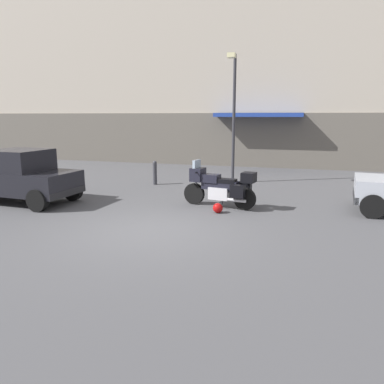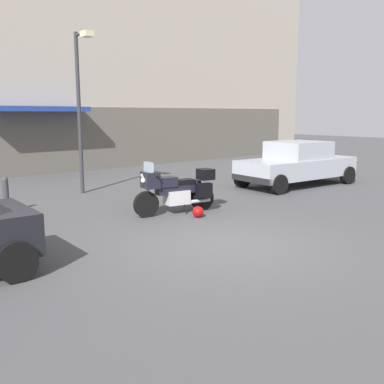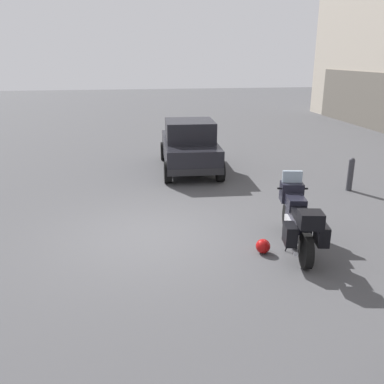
% 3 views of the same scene
% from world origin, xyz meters
% --- Properties ---
extents(ground_plane, '(80.00, 80.00, 0.00)m').
position_xyz_m(ground_plane, '(0.00, 0.00, 0.00)').
color(ground_plane, '#424244').
extents(motorcycle, '(2.25, 0.96, 1.36)m').
position_xyz_m(motorcycle, '(1.01, 2.76, 0.62)').
color(motorcycle, black).
rests_on(motorcycle, ground).
extents(helmet, '(0.28, 0.28, 0.28)m').
position_xyz_m(helmet, '(1.11, 2.06, 0.14)').
color(helmet, '#990C0C').
rests_on(helmet, ground).
extents(car_sedan_far, '(4.68, 2.27, 1.56)m').
position_xyz_m(car_sedan_far, '(7.00, 3.37, 0.78)').
color(car_sedan_far, '#9EA3AD').
rests_on(car_sedan_far, ground).
extents(streetlamp_curbside, '(0.28, 0.94, 4.95)m').
position_xyz_m(streetlamp_curbside, '(0.58, 6.88, 3.00)').
color(streetlamp_curbside, '#2D2D33').
rests_on(streetlamp_curbside, ground).
extents(bollard_curbside, '(0.16, 0.16, 0.94)m').
position_xyz_m(bollard_curbside, '(-2.25, 5.68, 0.50)').
color(bollard_curbside, '#333338').
rests_on(bollard_curbside, ground).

